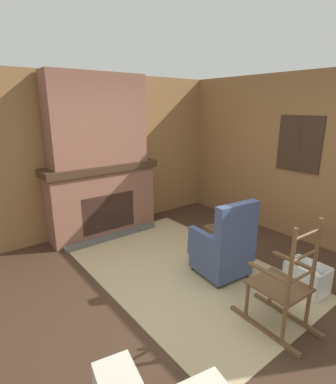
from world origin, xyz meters
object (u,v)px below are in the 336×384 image
(armchair, at_px, (223,249))
(laundry_basket, at_px, (307,277))
(decorative_plate_on_mantel, at_px, (104,155))
(firewood_stack, at_px, (217,231))
(oil_lamp_vase, at_px, (55,164))
(rocking_chair, at_px, (282,290))
(storage_case, at_px, (137,156))

(armchair, bearing_deg, laundry_basket, -140.74)
(armchair, height_order, decorative_plate_on_mantel, decorative_plate_on_mantel)
(firewood_stack, distance_m, oil_lamp_vase, 2.80)
(armchair, height_order, oil_lamp_vase, oil_lamp_vase)
(laundry_basket, bearing_deg, rocking_chair, -79.19)
(laundry_basket, distance_m, decorative_plate_on_mantel, 3.42)
(laundry_basket, bearing_deg, firewood_stack, 168.77)
(storage_case, xyz_separation_m, decorative_plate_on_mantel, (-0.02, -0.62, 0.06))
(firewood_stack, bearing_deg, rocking_chair, -31.25)
(rocking_chair, distance_m, storage_case, 3.33)
(storage_case, relative_size, decorative_plate_on_mantel, 1.11)
(laundry_basket, height_order, storage_case, storage_case)
(rocking_chair, bearing_deg, storage_case, -4.44)
(armchair, bearing_deg, oil_lamp_vase, 35.25)
(laundry_basket, relative_size, storage_case, 1.67)
(rocking_chair, xyz_separation_m, oil_lamp_vase, (-3.19, -1.01, 0.87))
(decorative_plate_on_mantel, bearing_deg, oil_lamp_vase, -88.58)
(armchair, distance_m, laundry_basket, 1.01)
(firewood_stack, xyz_separation_m, storage_case, (-1.31, -0.74, 1.18))
(oil_lamp_vase, bearing_deg, armchair, 29.72)
(storage_case, bearing_deg, firewood_stack, 29.36)
(firewood_stack, distance_m, laundry_basket, 1.77)
(firewood_stack, height_order, laundry_basket, laundry_basket)
(rocking_chair, height_order, decorative_plate_on_mantel, decorative_plate_on_mantel)
(rocking_chair, bearing_deg, decorative_plate_on_mantel, 6.54)
(storage_case, bearing_deg, rocking_chair, -7.32)
(storage_case, height_order, decorative_plate_on_mantel, decorative_plate_on_mantel)
(firewood_stack, relative_size, decorative_plate_on_mantel, 2.06)
(firewood_stack, distance_m, decorative_plate_on_mantel, 2.27)
(armchair, xyz_separation_m, firewood_stack, (-0.92, 0.89, -0.30))
(rocking_chair, relative_size, decorative_plate_on_mantel, 4.65)
(laundry_basket, bearing_deg, storage_case, -172.68)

